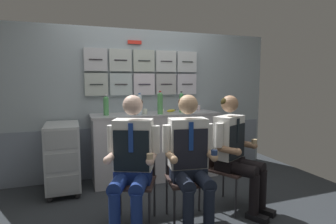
{
  "coord_description": "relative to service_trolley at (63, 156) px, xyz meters",
  "views": [
    {
      "loc": [
        -1.0,
        -2.59,
        1.4
      ],
      "look_at": [
        0.0,
        0.22,
        1.06
      ],
      "focal_mm": 29.04,
      "sensor_mm": 36.0,
      "label": 1
    }
  ],
  "objects": [
    {
      "name": "crew_member_left",
      "position": [
        0.64,
        -1.14,
        0.23
      ],
      "size": [
        0.57,
        0.69,
        1.27
      ],
      "color": "black",
      "rests_on": "ground"
    },
    {
      "name": "espresso_cup_small",
      "position": [
        1.08,
        0.04,
        0.52
      ],
      "size": [
        0.07,
        0.07,
        0.07
      ],
      "color": "silver",
      "rests_on": "galley_counter"
    },
    {
      "name": "ground",
      "position": [
        1.13,
        -0.99,
        -0.49
      ],
      "size": [
        4.8,
        4.8,
        0.04
      ],
      "primitive_type": "cube",
      "color": "#2C3035"
    },
    {
      "name": "snack_banana",
      "position": [
        1.5,
        0.15,
        0.5
      ],
      "size": [
        0.17,
        0.1,
        0.04
      ],
      "color": "yellow",
      "rests_on": "galley_counter"
    },
    {
      "name": "service_trolley",
      "position": [
        0.0,
        0.0,
        0.0
      ],
      "size": [
        0.4,
        0.65,
        0.87
      ],
      "color": "black",
      "rests_on": "ground"
    },
    {
      "name": "sparkling_bottle_green",
      "position": [
        0.56,
        0.08,
        0.61
      ],
      "size": [
        0.07,
        0.07,
        0.28
      ],
      "color": "#4A9954",
      "rests_on": "galley_counter"
    },
    {
      "name": "coffee_cup_white",
      "position": [
        2.0,
        0.25,
        0.52
      ],
      "size": [
        0.06,
        0.06,
        0.08
      ],
      "color": "silver",
      "rests_on": "galley_counter"
    },
    {
      "name": "crew_member_by_counter",
      "position": [
        1.78,
        -1.11,
        0.22
      ],
      "size": [
        0.58,
        0.68,
        1.25
      ],
      "color": "black",
      "rests_on": "ground"
    },
    {
      "name": "water_bottle_blue_cap",
      "position": [
        0.98,
        -0.05,
        0.62
      ],
      "size": [
        0.06,
        0.06,
        0.29
      ],
      "color": "silver",
      "rests_on": "galley_counter"
    },
    {
      "name": "folding_chair_left",
      "position": [
        0.7,
        -1.0,
        0.05
      ],
      "size": [
        0.53,
        0.53,
        0.84
      ],
      "color": "#2D2D33",
      "rests_on": "ground"
    },
    {
      "name": "water_bottle_clear",
      "position": [
        1.27,
        -0.04,
        0.63
      ],
      "size": [
        0.07,
        0.07,
        0.32
      ],
      "color": "#519D55",
      "rests_on": "galley_counter"
    },
    {
      "name": "coffee_cup_spare",
      "position": [
        1.33,
        0.05,
        0.51
      ],
      "size": [
        0.07,
        0.07,
        0.06
      ],
      "color": "white",
      "rests_on": "galley_counter"
    },
    {
      "name": "folding_chair_by_counter",
      "position": [
        1.71,
        -0.97,
        0.05
      ],
      "size": [
        0.54,
        0.54,
        0.84
      ],
      "color": "#2D2D33",
      "rests_on": "ground"
    },
    {
      "name": "galley_bulkhead",
      "position": [
        1.13,
        0.39,
        0.61
      ],
      "size": [
        4.2,
        0.14,
        2.15
      ],
      "color": "#92A1A9",
      "rests_on": "ground"
    },
    {
      "name": "water_bottle_tall",
      "position": [
        1.64,
        0.09,
        0.62
      ],
      "size": [
        0.06,
        0.06,
        0.3
      ],
      "color": "#4DA359",
      "rests_on": "galley_counter"
    },
    {
      "name": "galley_counter",
      "position": [
        1.25,
        0.1,
        0.01
      ],
      "size": [
        1.81,
        0.53,
        0.95
      ],
      "color": "#B4B5BC",
      "rests_on": "ground"
    },
    {
      "name": "folding_chair_right",
      "position": [
        1.2,
        -1.11,
        0.05
      ],
      "size": [
        0.45,
        0.45,
        0.84
      ],
      "color": "#2D2D33",
      "rests_on": "ground"
    },
    {
      "name": "crew_member_right",
      "position": [
        1.18,
        -1.26,
        0.23
      ],
      "size": [
        0.51,
        0.65,
        1.27
      ],
      "color": "black",
      "rests_on": "ground"
    }
  ]
}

